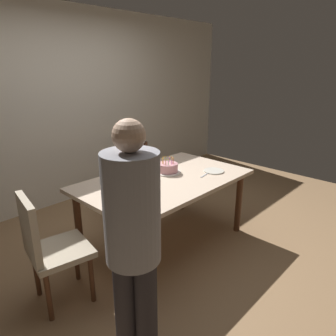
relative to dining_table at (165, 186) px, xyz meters
The scene contains 13 objects.
ground 0.67m from the dining_table, ahead, with size 6.40×6.40×0.00m, color #93704C.
back_wall 1.95m from the dining_table, 90.00° to the left, with size 6.40×0.10×2.60m, color silver.
dining_table is the anchor object (origin of this frame).
birthday_cake 0.22m from the dining_table, 32.83° to the left, with size 0.28×0.28×0.17m.
plate_near_celebrant 0.54m from the dining_table, 153.61° to the right, with size 0.22×0.22×0.01m, color silver.
plate_far_side 0.27m from the dining_table, 110.12° to the left, with size 0.22×0.22×0.01m, color silver.
plate_near_guest 0.58m from the dining_table, 24.46° to the right, with size 0.22×0.22×0.01m, color silver.
fork_near_celebrant 0.69m from the dining_table, 159.97° to the right, with size 0.18×0.02×0.01m, color silver.
fork_far_side 0.35m from the dining_table, 136.25° to the left, with size 0.18×0.02×0.01m, color silver.
fork_near_guest 0.44m from the dining_table, 33.36° to the right, with size 0.18×0.02×0.01m, color silver.
chair_spindle_back 0.90m from the dining_table, 77.57° to the left, with size 0.51×0.51×0.95m.
chair_upholstered 1.27m from the dining_table, behind, with size 0.51×0.51×0.95m.
person_celebrant 1.43m from the dining_table, 143.36° to the right, with size 0.32×0.32×1.60m.
Camera 1 is at (-2.12, -2.05, 1.85)m, focal length 33.01 mm.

